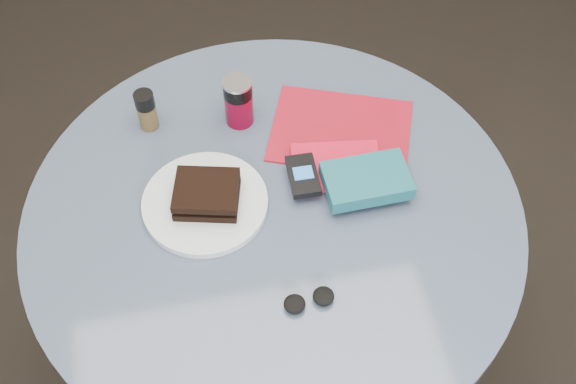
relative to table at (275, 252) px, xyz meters
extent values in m
plane|color=black|center=(0.00, 0.00, -0.59)|extent=(4.00, 4.00, 0.00)
cylinder|color=black|center=(0.00, 0.00, -0.57)|extent=(0.48, 0.48, 0.03)
cylinder|color=black|center=(0.00, 0.00, -0.22)|extent=(0.11, 0.11, 0.68)
cylinder|color=#38465D|center=(0.00, 0.00, 0.14)|extent=(1.00, 1.00, 0.04)
cylinder|color=silver|center=(-0.13, 0.04, 0.17)|extent=(0.26, 0.26, 0.02)
cube|color=black|center=(-0.13, 0.04, 0.19)|extent=(0.15, 0.13, 0.02)
cube|color=#352714|center=(-0.13, 0.04, 0.20)|extent=(0.13, 0.12, 0.01)
cube|color=black|center=(-0.13, 0.04, 0.21)|extent=(0.15, 0.13, 0.02)
cylinder|color=maroon|center=(-0.03, 0.25, 0.20)|extent=(0.07, 0.07, 0.08)
cylinder|color=black|center=(-0.03, 0.25, 0.26)|extent=(0.07, 0.07, 0.03)
cylinder|color=silver|center=(-0.03, 0.25, 0.28)|extent=(0.07, 0.07, 0.01)
cylinder|color=#4E3D21|center=(-0.22, 0.27, 0.19)|extent=(0.04, 0.04, 0.06)
cylinder|color=black|center=(-0.22, 0.27, 0.24)|extent=(0.05, 0.05, 0.03)
cube|color=maroon|center=(0.18, 0.17, 0.17)|extent=(0.36, 0.31, 0.01)
cube|color=red|center=(0.15, 0.07, 0.18)|extent=(0.20, 0.15, 0.02)
cube|color=#13505E|center=(0.19, 0.01, 0.20)|extent=(0.17, 0.11, 0.03)
cube|color=black|center=(0.07, 0.05, 0.19)|extent=(0.06, 0.10, 0.02)
cube|color=#2261AE|center=(0.07, 0.05, 0.20)|extent=(0.04, 0.03, 0.00)
ellipsoid|color=black|center=(0.00, -0.22, 0.17)|extent=(0.04, 0.04, 0.02)
ellipsoid|color=black|center=(0.05, -0.22, 0.17)|extent=(0.04, 0.04, 0.02)
camera|label=1|loc=(-0.13, -0.82, 1.34)|focal=45.00mm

